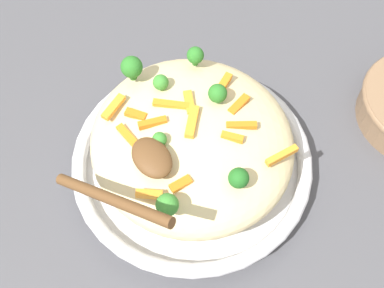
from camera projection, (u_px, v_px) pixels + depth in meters
name	position (u px, v px, depth m)	size (l,w,h in m)	color
ground_plane	(192.00, 170.00, 0.68)	(2.40, 2.40, 0.00)	#4C4C51
serving_bowl	(192.00, 162.00, 0.66)	(0.31, 0.31, 0.04)	silver
pasta_mound	(192.00, 142.00, 0.61)	(0.26, 0.25, 0.08)	beige
carrot_piece_0	(152.00, 123.00, 0.57)	(0.03, 0.01, 0.01)	orange
carrot_piece_1	(149.00, 194.00, 0.53)	(0.03, 0.01, 0.01)	orange
carrot_piece_2	(223.00, 85.00, 0.61)	(0.04, 0.01, 0.01)	orange
carrot_piece_3	(171.00, 104.00, 0.59)	(0.04, 0.01, 0.01)	orange
carrot_piece_4	(130.00, 138.00, 0.57)	(0.04, 0.01, 0.01)	orange
carrot_piece_5	(189.00, 121.00, 0.57)	(0.04, 0.01, 0.01)	orange
carrot_piece_6	(282.00, 155.00, 0.56)	(0.04, 0.01, 0.01)	orange
carrot_piece_7	(113.00, 107.00, 0.59)	(0.04, 0.01, 0.01)	orange
carrot_piece_8	(181.00, 184.00, 0.54)	(0.03, 0.01, 0.01)	orange
carrot_piece_9	(189.00, 102.00, 0.59)	(0.03, 0.01, 0.01)	orange
carrot_piece_10	(136.00, 115.00, 0.59)	(0.03, 0.01, 0.01)	orange
carrot_piece_11	(239.00, 105.00, 0.59)	(0.03, 0.01, 0.01)	orange
carrot_piece_12	(241.00, 125.00, 0.58)	(0.04, 0.01, 0.01)	orange
carrot_piece_13	(232.00, 137.00, 0.57)	(0.03, 0.01, 0.01)	orange
broccoli_floret_0	(132.00, 67.00, 0.60)	(0.03, 0.03, 0.03)	#296820
broccoli_floret_1	(236.00, 180.00, 0.53)	(0.02, 0.02, 0.03)	#205B1C
broccoli_floret_2	(160.00, 83.00, 0.60)	(0.02, 0.02, 0.02)	#377928
broccoli_floret_3	(195.00, 56.00, 0.62)	(0.02, 0.02, 0.03)	#296820
broccoli_floret_4	(161.00, 141.00, 0.56)	(0.02, 0.02, 0.02)	#377928
broccoli_floret_5	(167.00, 205.00, 0.51)	(0.02, 0.02, 0.03)	#377928
broccoli_floret_6	(218.00, 94.00, 0.58)	(0.02, 0.02, 0.03)	#296820
serving_spoon	(139.00, 171.00, 0.52)	(0.14, 0.12, 0.07)	brown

